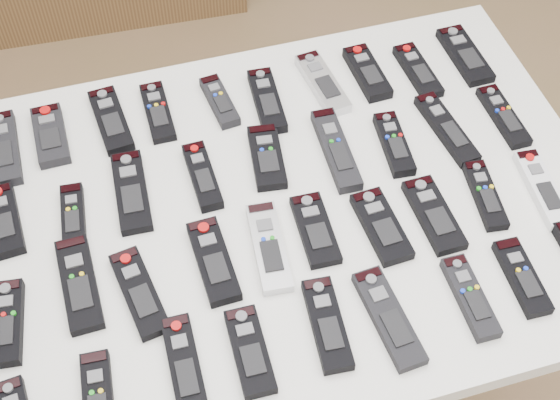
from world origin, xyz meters
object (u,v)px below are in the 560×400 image
object	(u,v)px
remote_30	(98,400)
remote_32	(250,351)
remote_12	(131,192)
remote_24	(315,230)
remote_7	(367,73)
remote_11	(73,216)
remote_0	(4,149)
remote_26	(434,215)
remote_21	(139,293)
remote_2	(111,120)
remote_13	(202,176)
remote_6	(323,83)
table	(280,224)
remote_15	(336,150)
remote_3	(158,112)
remote_10	(4,221)
remote_25	(381,226)
remote_8	(418,71)
remote_16	(394,144)
remote_22	(214,261)
remote_27	(485,195)
remote_34	(389,318)
remote_35	(470,297)
remote_31	(185,366)
remote_23	(269,247)
remote_19	(6,323)
remote_20	(79,284)
remote_28	(543,189)
remote_33	(327,324)
remote_9	(465,55)
remote_36	(522,277)
remote_18	(503,116)
remote_5	(267,101)
remote_4	(220,101)
remote_17	(447,129)
remote_14	(267,157)

from	to	relation	value
remote_30	remote_32	distance (m)	0.25
remote_12	remote_24	size ratio (longest dim) A/B	1.21
remote_7	remote_11	xyz separation A→B (m)	(-0.66, -0.21, -0.00)
remote_0	remote_26	world-z (taller)	remote_0
remote_7	remote_21	size ratio (longest dim) A/B	0.87
remote_2	remote_13	bearing A→B (deg)	-58.57
remote_6	table	bearing A→B (deg)	-128.27
remote_7	remote_15	world-z (taller)	same
remote_12	remote_15	bearing A→B (deg)	1.42
remote_3	remote_10	bearing A→B (deg)	-148.91
remote_25	remote_30	bearing A→B (deg)	-164.08
remote_8	remote_16	bearing A→B (deg)	-127.52
remote_15	remote_26	size ratio (longest dim) A/B	1.22
remote_7	remote_22	bearing A→B (deg)	-141.05
remote_21	remote_24	bearing A→B (deg)	-2.15
remote_21	remote_3	bearing A→B (deg)	65.76
remote_27	remote_32	size ratio (longest dim) A/B	1.00
remote_34	remote_35	distance (m)	0.15
remote_10	remote_31	xyz separation A→B (m)	(0.26, -0.38, -0.00)
remote_11	remote_23	world-z (taller)	remote_11
remote_3	remote_27	size ratio (longest dim) A/B	1.02
remote_30	remote_35	bearing A→B (deg)	4.46
remote_19	remote_25	size ratio (longest dim) A/B	0.98
remote_20	remote_28	size ratio (longest dim) A/B	1.04
remote_10	remote_24	bearing A→B (deg)	-22.23
remote_0	remote_19	distance (m)	0.40
remote_26	remote_33	xyz separation A→B (m)	(-0.27, -0.16, 0.00)
remote_19	remote_31	distance (m)	0.32
remote_7	remote_9	world-z (taller)	remote_7
remote_3	remote_36	bearing A→B (deg)	-46.71
remote_15	remote_27	distance (m)	0.30
remote_0	remote_11	distance (m)	0.23
remote_11	remote_18	xyz separation A→B (m)	(0.89, 0.01, -0.00)
remote_32	remote_34	bearing A→B (deg)	0.09
remote_5	remote_12	world-z (taller)	remote_5
remote_19	remote_36	distance (m)	0.90
remote_4	remote_12	size ratio (longest dim) A/B	0.75
remote_4	remote_15	world-z (taller)	remote_15
remote_25	remote_31	world-z (taller)	remote_25
remote_30	remote_19	bearing A→B (deg)	129.71
remote_8	remote_2	bearing A→B (deg)	173.54
remote_5	remote_22	bearing A→B (deg)	-115.50
remote_9	remote_19	world-z (taller)	remote_19
remote_11	remote_17	xyz separation A→B (m)	(0.76, 0.01, -0.00)
table	remote_28	size ratio (longest dim) A/B	6.74
remote_0	remote_14	world-z (taller)	remote_0
remote_35	remote_11	bearing A→B (deg)	150.64
remote_13	remote_20	bearing A→B (deg)	-147.32
remote_14	remote_28	size ratio (longest dim) A/B	0.84
remote_14	remote_23	world-z (taller)	remote_14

